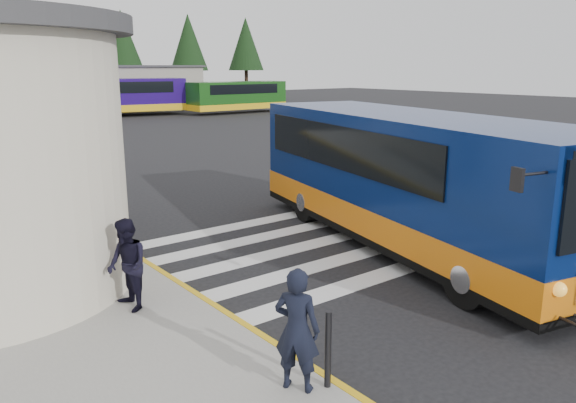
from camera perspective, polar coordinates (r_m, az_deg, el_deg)
ground at (r=14.09m, az=1.20°, el=-3.39°), size 140.00×140.00×0.00m
curb_strip at (r=15.64m, az=-20.05°, el=-2.20°), size 0.12×34.00×0.16m
crosswalk at (r=13.20m, az=1.72°, el=-4.56°), size 8.00×5.35×0.01m
depot_building at (r=54.45m, az=-22.90°, el=10.44°), size 26.40×8.40×4.20m
tree_line at (r=62.28m, az=-25.09°, el=14.81°), size 58.40×4.40×10.00m
transit_bus at (r=13.24m, az=12.48°, el=1.71°), size 5.54×11.16×3.06m
pedestrian_a at (r=7.09m, az=0.92°, el=-12.88°), size 0.64×0.70×1.61m
pedestrian_b at (r=9.66m, az=-16.02°, el=-6.24°), size 0.59×0.76×1.55m
bollard at (r=7.28m, az=4.09°, el=-14.76°), size 0.08×0.08×1.03m
far_bus_a at (r=49.86m, az=-16.52°, el=10.32°), size 10.69×4.44×2.68m
far_bus_b at (r=51.41m, az=-5.20°, el=10.68°), size 9.30×2.79×2.38m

